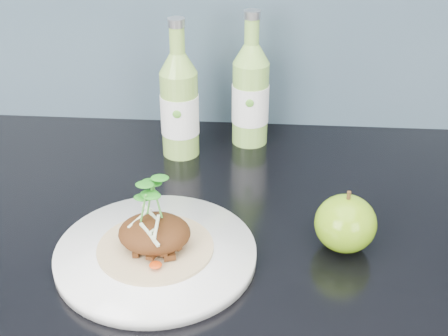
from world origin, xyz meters
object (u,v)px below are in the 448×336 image
at_px(cider_bottle_left, 180,105).
at_px(cider_bottle_right, 250,95).
at_px(green_apple, 345,223).
at_px(dinner_plate, 156,254).

bearing_deg(cider_bottle_left, cider_bottle_right, 16.83).
bearing_deg(green_apple, cider_bottle_right, 114.41).
height_order(dinner_plate, cider_bottle_right, cider_bottle_right).
relative_size(dinner_plate, cider_bottle_left, 1.43).
xyz_separation_m(cider_bottle_left, cider_bottle_right, (0.11, 0.05, 0.00)).
height_order(dinner_plate, green_apple, green_apple).
xyz_separation_m(green_apple, cider_bottle_left, (-0.24, 0.24, 0.05)).
height_order(green_apple, cider_bottle_right, cider_bottle_right).
relative_size(green_apple, cider_bottle_left, 0.39).
distance_m(green_apple, cider_bottle_left, 0.34).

